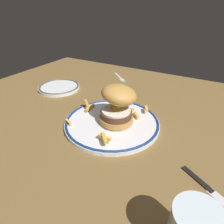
# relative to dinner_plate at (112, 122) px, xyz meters

# --- Properties ---
(ground_plane) EXTENTS (1.34, 1.06, 0.04)m
(ground_plane) POSITION_rel_dinner_plate_xyz_m (-0.02, 0.04, -0.03)
(ground_plane) COLOR brown
(dinner_plate) EXTENTS (0.30, 0.30, 0.02)m
(dinner_plate) POSITION_rel_dinner_plate_xyz_m (0.00, 0.00, 0.00)
(dinner_plate) COLOR silver
(dinner_plate) RESTS_ON ground_plane
(burger) EXTENTS (0.15, 0.15, 0.12)m
(burger) POSITION_rel_dinner_plate_xyz_m (0.02, 0.01, 0.07)
(burger) COLOR #BA843F
(burger) RESTS_ON dinner_plate
(fries_pile) EXTENTS (0.23, 0.24, 0.02)m
(fries_pile) POSITION_rel_dinner_plate_xyz_m (-0.02, 0.01, 0.02)
(fries_pile) COLOR gold
(fries_pile) RESTS_ON dinner_plate
(side_plate) EXTENTS (0.18, 0.18, 0.02)m
(side_plate) POSITION_rel_dinner_plate_xyz_m (-0.35, 0.13, -0.00)
(side_plate) COLOR silver
(side_plate) RESTS_ON ground_plane
(fork) EXTENTS (0.11, 0.11, 0.00)m
(fork) POSITION_rel_dinner_plate_xyz_m (-0.18, 0.40, -0.01)
(fork) COLOR silver
(fork) RESTS_ON ground_plane
(knife) EXTENTS (0.16, 0.11, 0.01)m
(knife) POSITION_rel_dinner_plate_xyz_m (0.30, -0.11, -0.01)
(knife) COLOR black
(knife) RESTS_ON ground_plane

